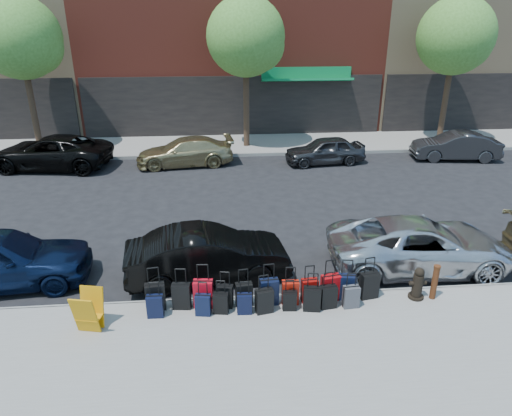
{
  "coord_description": "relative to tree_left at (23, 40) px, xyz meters",
  "views": [
    {
      "loc": [
        -1.01,
        -13.85,
        6.46
      ],
      "look_at": [
        0.05,
        -1.5,
        1.21
      ],
      "focal_mm": 32.0,
      "sensor_mm": 36.0,
      "label": 1
    }
  ],
  "objects": [
    {
      "name": "suitcase_back_5",
      "position": [
        9.78,
        -14.64,
        -4.97
      ],
      "size": [
        0.43,
        0.31,
        0.94
      ],
      "rotation": [
        0.0,
        0.0,
        0.21
      ],
      "color": "black",
      "rests_on": "sidewalk_near"
    },
    {
      "name": "suitcase_front_9",
      "position": [
        11.79,
        -14.27,
        -4.94
      ],
      "size": [
        0.46,
        0.3,
        1.03
      ],
      "rotation": [
        0.0,
        0.0,
        -0.15
      ],
      "color": "black",
      "rests_on": "sidewalk_near"
    },
    {
      "name": "tree_left",
      "position": [
        0.0,
        0.0,
        0.0
      ],
      "size": [
        3.8,
        3.8,
        7.27
      ],
      "color": "black",
      "rests_on": "sidewalk_far"
    },
    {
      "name": "suitcase_front_3",
      "position": [
        8.89,
        -14.35,
        -4.98
      ],
      "size": [
        0.41,
        0.28,
        0.9
      ],
      "rotation": [
        0.0,
        0.0,
        -0.2
      ],
      "color": "black",
      "rests_on": "sidewalk_near"
    },
    {
      "name": "curb_far",
      "position": [
        9.86,
        -1.52,
        -5.34
      ],
      "size": [
        60.0,
        0.08,
        0.15
      ],
      "primitive_type": "cube",
      "color": "gray",
      "rests_on": "ground"
    },
    {
      "name": "sidewalk_near",
      "position": [
        9.86,
        -16.0,
        -5.34
      ],
      "size": [
        60.0,
        4.0,
        0.15
      ],
      "primitive_type": "cube",
      "color": "gray",
      "rests_on": "ground"
    },
    {
      "name": "tree_right",
      "position": [
        21.0,
        0.0,
        0.0
      ],
      "size": [
        3.8,
        3.8,
        7.27
      ],
      "color": "black",
      "rests_on": "sidewalk_far"
    },
    {
      "name": "bollard",
      "position": [
        13.89,
        -14.43,
        -4.8
      ],
      "size": [
        0.16,
        0.16,
        0.89
      ],
      "color": "#38190C",
      "rests_on": "sidewalk_near"
    },
    {
      "name": "suitcase_front_4",
      "position": [
        9.34,
        -14.33,
        -4.97
      ],
      "size": [
        0.41,
        0.26,
        0.94
      ],
      "rotation": [
        0.0,
        0.0,
        0.13
      ],
      "color": "black",
      "rests_on": "sidewalk_near"
    },
    {
      "name": "ground",
      "position": [
        9.86,
        -9.5,
        -5.41
      ],
      "size": [
        120.0,
        120.0,
        0.0
      ],
      "primitive_type": "plane",
      "color": "black",
      "rests_on": "ground"
    },
    {
      "name": "suitcase_back_6",
      "position": [
        10.38,
        -14.59,
        -5.02
      ],
      "size": [
        0.33,
        0.21,
        0.77
      ],
      "rotation": [
        0.0,
        0.0,
        -0.07
      ],
      "color": "black",
      "rests_on": "sidewalk_near"
    },
    {
      "name": "suitcase_back_4",
      "position": [
        9.33,
        -14.64,
        -5.01
      ],
      "size": [
        0.35,
        0.21,
        0.8
      ],
      "rotation": [
        0.0,
        0.0,
        -0.05
      ],
      "color": "black",
      "rests_on": "sidewalk_near"
    },
    {
      "name": "suitcase_front_6",
      "position": [
        10.43,
        -14.35,
        -4.96
      ],
      "size": [
        0.4,
        0.23,
        0.95
      ],
      "rotation": [
        0.0,
        0.0,
        -0.04
      ],
      "color": "#A7170A",
      "rests_on": "sidewalk_near"
    },
    {
      "name": "suitcase_back_7",
      "position": [
        10.89,
        -14.65,
        -4.97
      ],
      "size": [
        0.43,
        0.29,
        0.94
      ],
      "rotation": [
        0.0,
        0.0,
        -0.17
      ],
      "color": "black",
      "rests_on": "sidewalk_near"
    },
    {
      "name": "car_near_1",
      "position": [
        8.49,
        -12.82,
        -4.71
      ],
      "size": [
        4.39,
        1.99,
        1.4
      ],
      "primitive_type": "imported",
      "rotation": [
        0.0,
        0.0,
        1.69
      ],
      "color": "black",
      "rests_on": "ground"
    },
    {
      "name": "suitcase_back_8",
      "position": [
        11.28,
        -14.58,
        -4.98
      ],
      "size": [
        0.41,
        0.27,
        0.9
      ],
      "rotation": [
        0.0,
        0.0,
        0.14
      ],
      "color": "black",
      "rests_on": "sidewalk_near"
    },
    {
      "name": "suitcase_front_10",
      "position": [
        12.36,
        -14.26,
        -4.93
      ],
      "size": [
        0.48,
        0.32,
        1.06
      ],
      "rotation": [
        0.0,
        0.0,
        0.19
      ],
      "color": "black",
      "rests_on": "sidewalk_near"
    },
    {
      "name": "car_near_2",
      "position": [
        14.26,
        -12.7,
        -4.72
      ],
      "size": [
        5.06,
        2.49,
        1.38
      ],
      "primitive_type": "imported",
      "rotation": [
        0.0,
        0.0,
        1.53
      ],
      "color": "silver",
      "rests_on": "ground"
    },
    {
      "name": "suitcase_front_5",
      "position": [
        9.93,
        -14.32,
        -4.94
      ],
      "size": [
        0.45,
        0.27,
        1.04
      ],
      "rotation": [
        0.0,
        0.0,
        0.09
      ],
      "color": "black",
      "rests_on": "sidewalk_near"
    },
    {
      "name": "suitcase_back_0",
      "position": [
        7.31,
        -14.59,
        -4.99
      ],
      "size": [
        0.37,
        0.22,
        0.87
      ],
      "rotation": [
        0.0,
        0.0,
        -0.02
      ],
      "color": "black",
      "rests_on": "sidewalk_near"
    },
    {
      "name": "sidewalk_far",
      "position": [
        9.86,
        0.5,
        -5.34
      ],
      "size": [
        60.0,
        4.0,
        0.15
      ],
      "primitive_type": "cube",
      "color": "gray",
      "rests_on": "ground"
    },
    {
      "name": "suitcase_front_0",
      "position": [
        7.29,
        -14.31,
        -4.93
      ],
      "size": [
        0.47,
        0.31,
        1.07
      ],
      "rotation": [
        0.0,
        0.0,
        0.15
      ],
      "color": "black",
      "rests_on": "sidewalk_near"
    },
    {
      "name": "suitcase_back_3",
      "position": [
        8.79,
        -14.58,
        -5.01
      ],
      "size": [
        0.37,
        0.25,
        0.82
      ],
      "rotation": [
        0.0,
        0.0,
        -0.16
      ],
      "color": "black",
      "rests_on": "sidewalk_near"
    },
    {
      "name": "suitcase_back_2",
      "position": [
        8.39,
        -14.61,
        -5.01
      ],
      "size": [
        0.37,
        0.25,
        0.82
      ],
      "rotation": [
        0.0,
        0.0,
        -0.16
      ],
      "color": "black",
      "rests_on": "sidewalk_near"
    },
    {
      "name": "car_far_0",
      "position": [
        1.28,
        -2.63,
        -4.67
      ],
      "size": [
        5.61,
        3.12,
        1.48
      ],
      "primitive_type": "imported",
      "rotation": [
        0.0,
        0.0,
        -1.7
      ],
      "color": "black",
      "rests_on": "ground"
    },
    {
      "name": "suitcase_front_8",
      "position": [
        11.4,
        -14.28,
        -4.93
      ],
      "size": [
        0.47,
        0.32,
        1.05
      ],
      "rotation": [
        0.0,
        0.0,
        0.19
      ],
      "color": "#A00A0E",
      "rests_on": "sidewalk_near"
    },
    {
      "name": "car_far_3",
      "position": [
        20.24,
        -2.91,
        -4.75
      ],
      "size": [
        4.18,
        1.92,
        1.33
      ],
      "primitive_type": "imported",
      "rotation": [
        0.0,
        0.0,
        -1.7
      ],
      "color": "#303033",
      "rests_on": "ground"
    },
    {
      "name": "display_rack",
      "position": [
        5.96,
        -14.95,
        -4.8
      ],
      "size": [
        0.62,
        0.67,
        0.93
      ],
      "rotation": [
        0.0,
        0.0,
        -0.21
      ],
      "color": "#CB870B",
      "rests_on": "sidewalk_near"
    },
    {
      "name": "car_far_2",
      "position": [
        13.84,
        -2.98,
        -4.78
      ],
      "size": [
        3.85,
        1.89,
        1.26
      ],
      "primitive_type": "imported",
      "rotation": [
        0.0,
        0.0,
        -1.46
      ],
      "color": "#323234",
      "rests_on": "ground"
    },
    {
      "name": "suitcase_front_7",
      "position": [
        10.9,
        -14.29,
        -4.97
      ],
      "size": [
        0.4,
        0.25,
        0.93
      ],
      "rotation": [
        0.0,
        0.0,
        0.09
      ],
      "color": "maroon",
      "rests_on": "sidewalk_near"
    },
    {
      "name": "tree_center",
      "position": [
        10.5,
        0.0,
        0.0
      ],
      "size": [
        3.8,
        3.8,
        7.27
      ],
      "color": "black",
      "rests_on": "sidewalk_far"
    },
    {
      "name": "suitcase_front_2",
      "position": [
        8.39,
        -14.28,
        -4.92
      ],
      "size": [
        0.47,
        0.28,
        1.08
      ],
      "rotation": [
        0.0,
        0.0,
        -0.09
      ],
      "color": "#B10B19",
      "rests_on": "sidewalk_near"
    },
    {
      "name": "suitcase_front_1",
      "position": [
        7.89,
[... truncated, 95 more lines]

